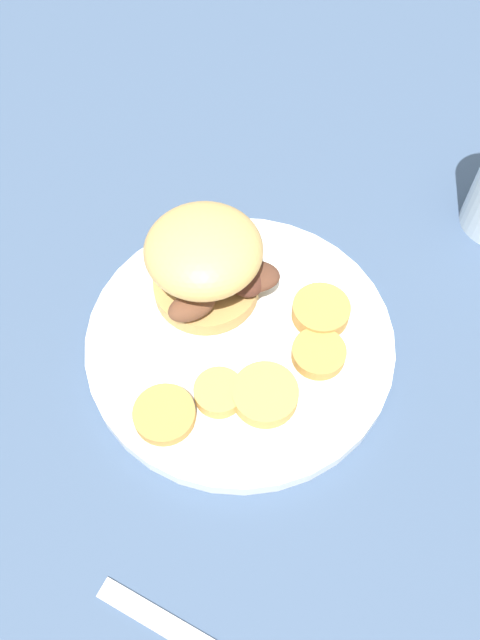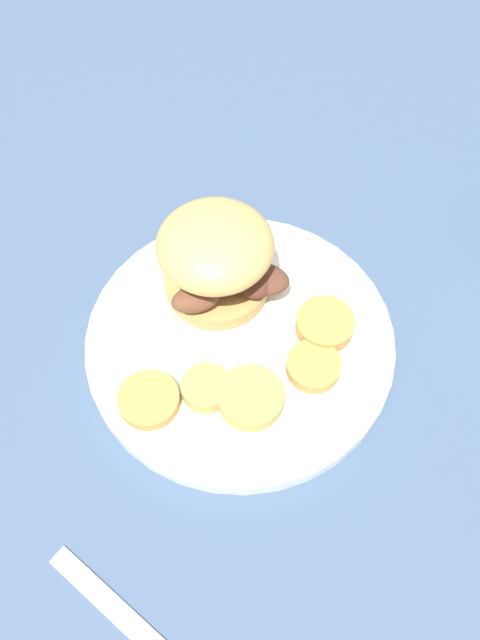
{
  "view_description": "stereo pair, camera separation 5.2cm",
  "coord_description": "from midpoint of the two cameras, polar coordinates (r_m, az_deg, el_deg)",
  "views": [
    {
      "loc": [
        0.23,
        0.15,
        0.49
      ],
      "look_at": [
        0.0,
        0.0,
        0.04
      ],
      "focal_mm": 35.0,
      "sensor_mm": 36.0,
      "label": 1
    },
    {
      "loc": [
        0.2,
        0.19,
        0.49
      ],
      "look_at": [
        0.0,
        0.0,
        0.04
      ],
      "focal_mm": 35.0,
      "sensor_mm": 36.0,
      "label": 2
    }
  ],
  "objects": [
    {
      "name": "ground_plane",
      "position": [
        0.56,
        2.67,
        -2.54
      ],
      "size": [
        4.0,
        4.0,
        0.0
      ],
      "primitive_type": "plane",
      "color": "#3D5170"
    },
    {
      "name": "dinner_plate",
      "position": [
        0.55,
        2.71,
        -2.03
      ],
      "size": [
        0.27,
        0.27,
        0.02
      ],
      "color": "white",
      "rests_on": "ground_plane"
    },
    {
      "name": "sandwich",
      "position": [
        0.53,
        0.83,
        5.36
      ],
      "size": [
        0.11,
        0.12,
        0.08
      ],
      "color": "tan",
      "rests_on": "dinner_plate"
    },
    {
      "name": "potato_round_0",
      "position": [
        0.51,
        -5.45,
        -7.52
      ],
      "size": [
        0.05,
        0.05,
        0.01
      ],
      "primitive_type": "cylinder",
      "color": "#BC8942",
      "rests_on": "dinner_plate"
    },
    {
      "name": "potato_round_1",
      "position": [
        0.51,
        -0.21,
        -6.46
      ],
      "size": [
        0.04,
        0.04,
        0.01
      ],
      "primitive_type": "cylinder",
      "color": "tan",
      "rests_on": "dinner_plate"
    },
    {
      "name": "potato_round_2",
      "position": [
        0.51,
        3.94,
        -7.35
      ],
      "size": [
        0.05,
        0.05,
        0.01
      ],
      "primitive_type": "cylinder",
      "color": "tan",
      "rests_on": "dinner_plate"
    },
    {
      "name": "potato_round_3",
      "position": [
        0.55,
        10.47,
        -0.62
      ],
      "size": [
        0.05,
        0.05,
        0.02
      ],
      "primitive_type": "cylinder",
      "color": "#BC8942",
      "rests_on": "dinner_plate"
    },
    {
      "name": "potato_round_4",
      "position": [
        0.53,
        9.55,
        -4.43
      ],
      "size": [
        0.05,
        0.05,
        0.01
      ],
      "primitive_type": "cylinder",
      "color": "#BC8942",
      "rests_on": "dinner_plate"
    },
    {
      "name": "fork",
      "position": [
        0.49,
        -5.12,
        -27.35
      ],
      "size": [
        0.03,
        0.18,
        0.0
      ],
      "color": "silver",
      "rests_on": "ground_plane"
    }
  ]
}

